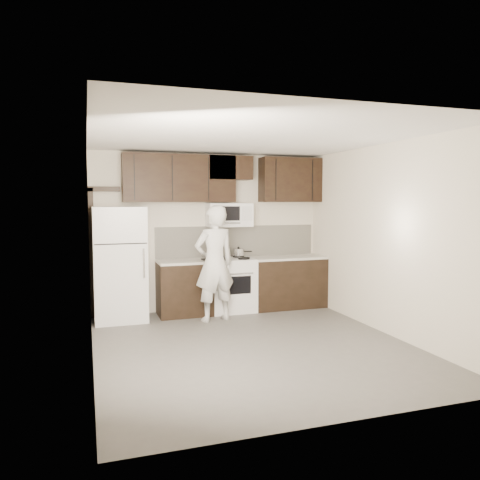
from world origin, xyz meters
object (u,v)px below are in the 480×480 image
refrigerator (120,264)px  stove (231,285)px  microwave (229,215)px  person (215,263)px

refrigerator → stove: bearing=1.5°
microwave → person: microwave is taller
refrigerator → person: size_ratio=0.99×
stove → refrigerator: (-1.85, -0.05, 0.44)m
microwave → person: size_ratio=0.42×
refrigerator → person: person is taller
stove → microwave: bearing=90.1°
microwave → stove: bearing=-89.9°
stove → refrigerator: bearing=-178.5°
stove → microwave: size_ratio=1.24×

